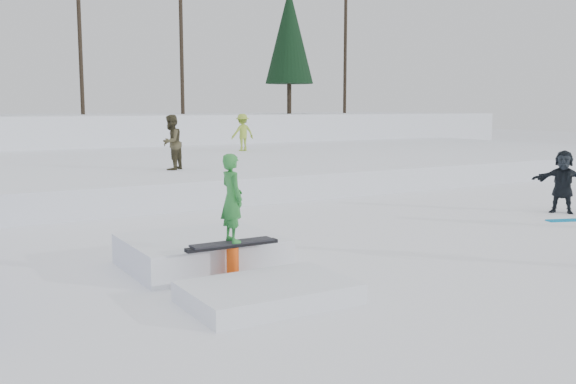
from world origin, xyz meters
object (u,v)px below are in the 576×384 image
spectator_dark (563,182)px  jib_rail_feature (218,258)px  walker_ygreen (243,132)px  walker_olive (171,142)px

spectator_dark → jib_rail_feature: jib_rail_feature is taller
walker_ygreen → spectator_dark: size_ratio=1.02×
walker_olive → spectator_dark: walker_olive is taller
walker_olive → spectator_dark: bearing=89.0°
walker_olive → jib_rail_feature: size_ratio=0.41×
walker_ygreen → spectator_dark: 16.13m
walker_ygreen → jib_rail_feature: (-9.12, -17.24, -1.36)m
walker_olive → jib_rail_feature: (-2.99, -10.19, -1.40)m
walker_olive → walker_ygreen: 9.34m
walker_ygreen → jib_rail_feature: 19.55m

